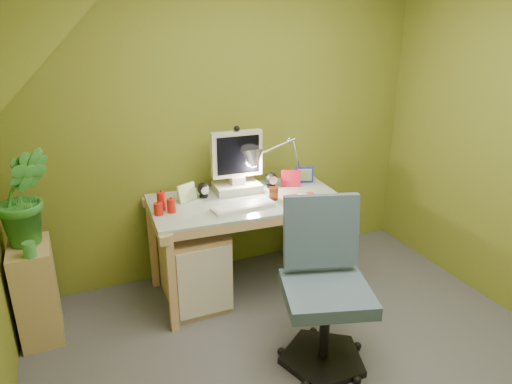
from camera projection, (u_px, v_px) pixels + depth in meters
name	position (u px, v px, depth m)	size (l,w,h in m)	color
wall_back	(225.00, 123.00, 3.58)	(3.20, 0.01, 2.40)	olive
slope_ceiling	(103.00, 56.00, 1.61)	(1.10, 3.20, 1.10)	white
desk	(247.00, 244.00, 3.52)	(1.37, 0.68, 0.73)	tan
monitor	(237.00, 157.00, 3.45)	(0.39, 0.22, 0.53)	beige
speaker_left	(203.00, 190.00, 3.41)	(0.09, 0.09, 0.11)	black
speaker_right	(271.00, 180.00, 3.61)	(0.10, 0.10, 0.12)	black
keyboard	(243.00, 206.00, 3.24)	(0.44, 0.14, 0.02)	silver
mousepad	(302.00, 198.00, 3.41)	(0.23, 0.17, 0.01)	red
mouse	(302.00, 196.00, 3.40)	(0.10, 0.06, 0.04)	white
amber_tumbler	(274.00, 194.00, 3.37)	(0.07, 0.07, 0.09)	maroon
candle_cluster	(163.00, 203.00, 3.15)	(0.17, 0.15, 0.13)	red
photo_frame_red	(291.00, 178.00, 3.62)	(0.15, 0.02, 0.13)	#B31327
photo_frame_blue	(304.00, 175.00, 3.71)	(0.14, 0.02, 0.12)	#1E169B
photo_frame_green	(187.00, 192.00, 3.34)	(0.15, 0.02, 0.13)	#B1D290
desk_lamp	(291.00, 150.00, 3.61)	(0.51, 0.22, 0.55)	silver
side_ledge	(36.00, 292.00, 2.99)	(0.24, 0.37, 0.65)	tan
potted_plant	(24.00, 196.00, 2.82)	(0.34, 0.27, 0.61)	#2F7D29
green_cup	(29.00, 250.00, 2.74)	(0.07, 0.07, 0.09)	#3C8C3A
task_chair	(327.00, 290.00, 2.69)	(0.56, 0.56, 1.00)	#3B4E60
radiator	(308.00, 232.00, 4.12)	(0.38, 0.15, 0.38)	white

